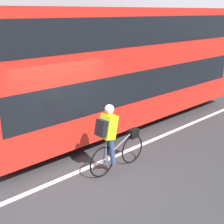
# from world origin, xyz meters

# --- Properties ---
(ground_plane) EXTENTS (80.00, 80.00, 0.00)m
(ground_plane) POSITION_xyz_m (0.00, 0.00, 0.00)
(ground_plane) COLOR #38383A
(road_center_line) EXTENTS (50.00, 0.14, 0.01)m
(road_center_line) POSITION_xyz_m (0.00, 0.18, 0.00)
(road_center_line) COLOR silver
(road_center_line) RESTS_ON ground_plane
(bus) EXTENTS (9.53, 2.57, 3.71)m
(bus) POSITION_xyz_m (3.06, 1.96, 2.07)
(bus) COLOR black
(bus) RESTS_ON ground_plane
(cyclist_on_bike) EXTENTS (1.72, 0.32, 1.67)m
(cyclist_on_bike) POSITION_xyz_m (0.59, -0.36, 0.90)
(cyclist_on_bike) COLOR black
(cyclist_on_bike) RESTS_ON ground_plane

